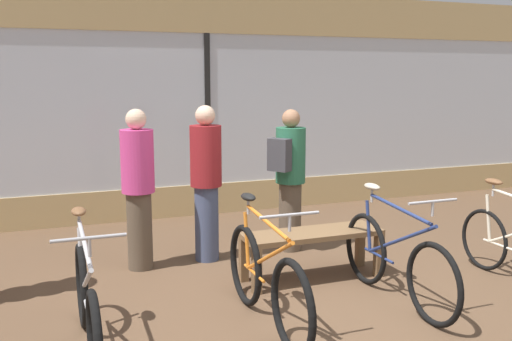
{
  "coord_description": "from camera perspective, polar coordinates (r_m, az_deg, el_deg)",
  "views": [
    {
      "loc": [
        -2.27,
        -4.19,
        2.01
      ],
      "look_at": [
        0.0,
        1.75,
        0.95
      ],
      "focal_mm": 40.0,
      "sensor_mm": 36.0,
      "label": 1
    }
  ],
  "objects": [
    {
      "name": "bicycle_far_left",
      "position": [
        4.38,
        -16.52,
        -12.81
      ],
      "size": [
        0.46,
        1.76,
        1.02
      ],
      "color": "black",
      "rests_on": "ground_plane"
    },
    {
      "name": "ground_plane",
      "position": [
        5.17,
        7.13,
        -13.47
      ],
      "size": [
        24.0,
        24.0,
        0.0
      ],
      "primitive_type": "plane",
      "color": "brown"
    },
    {
      "name": "shop_back_wall",
      "position": [
        8.23,
        -4.92,
        6.83
      ],
      "size": [
        12.0,
        0.08,
        3.2
      ],
      "color": "tan",
      "rests_on": "ground_plane"
    },
    {
      "name": "display_bench",
      "position": [
        5.72,
        5.65,
        -6.95
      ],
      "size": [
        1.4,
        0.44,
        0.49
      ],
      "color": "brown",
      "rests_on": "ground_plane"
    },
    {
      "name": "customer_mid_floor",
      "position": [
        6.19,
        -5.01,
        -0.96
      ],
      "size": [
        0.43,
        0.43,
        1.7
      ],
      "color": "#424C6B",
      "rests_on": "ground_plane"
    },
    {
      "name": "bicycle_left",
      "position": [
        4.66,
        0.99,
        -10.87
      ],
      "size": [
        0.46,
        1.71,
        1.04
      ],
      "color": "black",
      "rests_on": "ground_plane"
    },
    {
      "name": "bicycle_right",
      "position": [
        5.29,
        13.78,
        -8.7
      ],
      "size": [
        0.46,
        1.72,
        1.03
      ],
      "color": "black",
      "rests_on": "ground_plane"
    },
    {
      "name": "customer_near_rack",
      "position": [
        6.01,
        -11.7,
        -1.55
      ],
      "size": [
        0.44,
        0.44,
        1.68
      ],
      "color": "brown",
      "rests_on": "ground_plane"
    },
    {
      "name": "customer_by_window",
      "position": [
        6.52,
        3.37,
        -0.52
      ],
      "size": [
        0.56,
        0.51,
        1.64
      ],
      "color": "brown",
      "rests_on": "ground_plane"
    }
  ]
}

